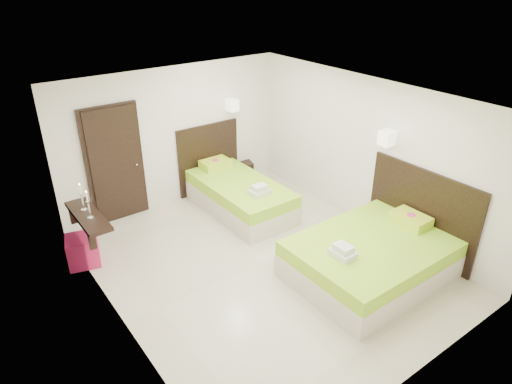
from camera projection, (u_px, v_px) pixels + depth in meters
floor at (262, 263)px, 7.15m from camera, size 5.50×5.50×0.00m
bed_single at (237, 193)px, 8.60m from camera, size 1.35×2.25×1.85m
bed_double at (374, 255)px, 6.77m from camera, size 2.28×1.94×1.88m
nightstand at (240, 171)px, 9.78m from camera, size 0.58×0.54×0.43m
ottoman at (83, 250)px, 7.06m from camera, size 0.56×0.56×0.46m
door at (115, 165)px, 7.98m from camera, size 1.02×0.15×2.14m
console_shelf at (87, 216)px, 6.83m from camera, size 0.35×1.20×0.78m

